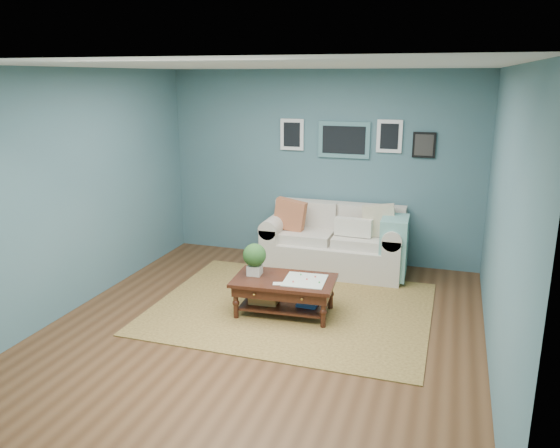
% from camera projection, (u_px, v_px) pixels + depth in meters
% --- Properties ---
extents(room_shell, '(5.00, 5.02, 2.70)m').
position_uv_depth(room_shell, '(265.00, 203.00, 5.52)').
color(room_shell, brown).
rests_on(room_shell, ground).
extents(area_rug, '(3.12, 2.50, 0.01)m').
position_uv_depth(area_rug, '(292.00, 308.00, 6.33)').
color(area_rug, brown).
rests_on(area_rug, ground).
extents(loveseat, '(1.94, 0.88, 1.00)m').
position_uv_depth(loveseat, '(341.00, 242.00, 7.46)').
color(loveseat, beige).
rests_on(loveseat, ground).
extents(coffee_table, '(1.17, 0.73, 0.79)m').
position_uv_depth(coffee_table, '(279.00, 284.00, 6.11)').
color(coffee_table, black).
rests_on(coffee_table, ground).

